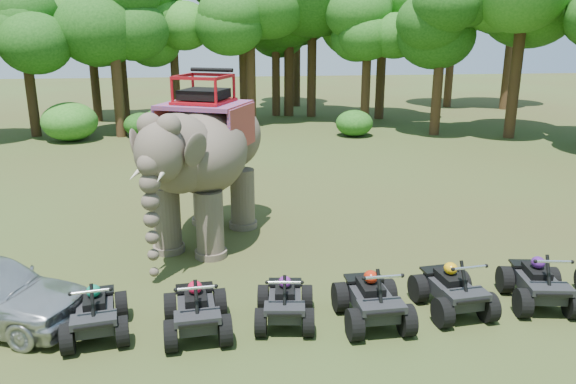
% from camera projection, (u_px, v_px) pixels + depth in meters
% --- Properties ---
extents(ground, '(110.00, 110.00, 0.00)m').
position_uv_depth(ground, '(294.00, 288.00, 12.62)').
color(ground, '#47381E').
rests_on(ground, ground).
extents(elephant, '(4.37, 5.94, 4.56)m').
position_uv_depth(elephant, '(205.00, 158.00, 14.91)').
color(elephant, brown).
rests_on(elephant, ground).
extents(atv_0, '(1.43, 1.78, 1.19)m').
position_uv_depth(atv_0, '(95.00, 306.00, 10.55)').
color(atv_0, black).
rests_on(atv_0, ground).
extents(atv_1, '(1.35, 1.77, 1.24)m').
position_uv_depth(atv_1, '(196.00, 303.00, 10.62)').
color(atv_1, black).
rests_on(atv_1, ground).
extents(atv_2, '(1.31, 1.67, 1.14)m').
position_uv_depth(atv_2, '(285.00, 296.00, 11.01)').
color(atv_2, black).
rests_on(atv_2, ground).
extents(atv_3, '(1.32, 1.78, 1.28)m').
position_uv_depth(atv_3, '(373.00, 293.00, 10.99)').
color(atv_3, black).
rests_on(atv_3, ground).
extents(atv_4, '(1.39, 1.79, 1.24)m').
position_uv_depth(atv_4, '(453.00, 283.00, 11.45)').
color(atv_4, black).
rests_on(atv_4, ground).
extents(atv_5, '(1.48, 1.86, 1.25)m').
position_uv_depth(atv_5, '(539.00, 277.00, 11.72)').
color(atv_5, black).
rests_on(atv_5, ground).
extents(tree_0, '(6.30, 6.30, 9.00)m').
position_uv_depth(tree_0, '(243.00, 46.00, 33.96)').
color(tree_0, '#195114').
rests_on(tree_0, ground).
extents(tree_1, '(6.53, 6.53, 9.33)m').
position_uv_depth(tree_1, '(312.00, 42.00, 35.19)').
color(tree_1, '#195114').
rests_on(tree_1, ground).
extents(tree_2, '(6.24, 6.24, 8.92)m').
position_uv_depth(tree_2, '(382.00, 46.00, 34.40)').
color(tree_2, '#195114').
rests_on(tree_2, ground).
extents(tree_3, '(5.38, 5.38, 7.68)m').
position_uv_depth(tree_3, '(439.00, 62.00, 29.30)').
color(tree_3, '#195114').
rests_on(tree_3, ground).
extents(tree_4, '(6.08, 6.08, 8.69)m').
position_uv_depth(tree_4, '(518.00, 53.00, 28.38)').
color(tree_4, '#195114').
rests_on(tree_4, ground).
extents(tree_30, '(5.08, 5.08, 7.26)m').
position_uv_depth(tree_30, '(28.00, 67.00, 28.95)').
color(tree_30, '#195114').
rests_on(tree_30, ground).
extents(tree_31, '(5.56, 5.56, 7.94)m').
position_uv_depth(tree_31, '(115.00, 60.00, 28.72)').
color(tree_31, '#195114').
rests_on(tree_31, ground).
extents(tree_32, '(4.75, 4.75, 6.79)m').
position_uv_depth(tree_32, '(175.00, 65.00, 33.56)').
color(tree_32, '#195114').
rests_on(tree_32, ground).
extents(tree_33, '(5.07, 5.07, 7.24)m').
position_uv_depth(tree_33, '(367.00, 63.00, 32.09)').
color(tree_33, '#195114').
rests_on(tree_33, ground).
extents(tree_34, '(6.09, 6.09, 8.70)m').
position_uv_depth(tree_34, '(452.00, 45.00, 39.52)').
color(tree_34, '#195114').
rests_on(tree_34, ground).
extents(tree_35, '(5.18, 5.18, 7.39)m').
position_uv_depth(tree_35, '(276.00, 58.00, 35.87)').
color(tree_35, '#195114').
rests_on(tree_35, ground).
extents(tree_36, '(5.30, 5.30, 7.57)m').
position_uv_depth(tree_36, '(251.00, 60.00, 32.38)').
color(tree_36, '#195114').
rests_on(tree_36, ground).
extents(tree_37, '(7.46, 7.46, 10.66)m').
position_uv_depth(tree_37, '(289.00, 31.00, 35.35)').
color(tree_37, '#195114').
rests_on(tree_37, ground).
extents(tree_38, '(6.90, 6.90, 9.86)m').
position_uv_depth(tree_38, '(296.00, 36.00, 39.84)').
color(tree_38, '#195114').
rests_on(tree_38, ground).
extents(tree_39, '(4.94, 4.94, 7.06)m').
position_uv_depth(tree_39, '(93.00, 63.00, 33.70)').
color(tree_39, '#195114').
rests_on(tree_39, ground).
extents(tree_41, '(7.20, 7.20, 10.29)m').
position_uv_depth(tree_41, '(119.00, 35.00, 33.42)').
color(tree_41, '#195114').
rests_on(tree_41, ground).
extents(tree_42, '(6.88, 6.88, 9.83)m').
position_uv_depth(tree_42, '(511.00, 37.00, 38.29)').
color(tree_42, '#195114').
rests_on(tree_42, ground).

